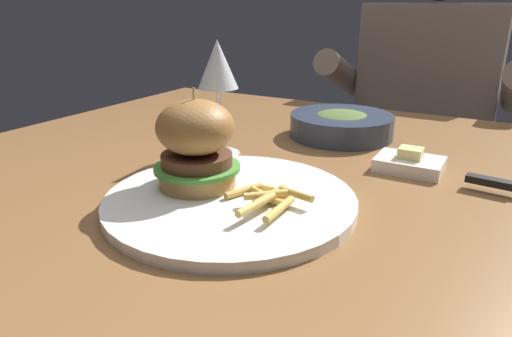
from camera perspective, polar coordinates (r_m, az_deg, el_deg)
dining_table at (r=0.73m, az=4.25°, el=-6.61°), size 1.18×0.99×0.74m
main_plate at (r=0.58m, az=-3.21°, el=-4.00°), size 0.32×0.32×0.01m
burger_sandwich at (r=0.59m, az=-7.50°, el=3.09°), size 0.11×0.11×0.13m
fries_pile at (r=0.54m, az=1.74°, el=-3.62°), size 0.10×0.11×0.02m
wine_glass at (r=0.74m, az=-4.80°, el=12.20°), size 0.07×0.07×0.19m
butter_dish at (r=0.73m, az=18.63°, el=0.65°), size 0.10×0.07×0.04m
soup_bowl at (r=0.89m, az=10.35°, el=5.49°), size 0.19×0.19×0.05m
diner_person at (r=1.44m, az=19.77°, el=1.99°), size 0.51×0.36×1.18m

